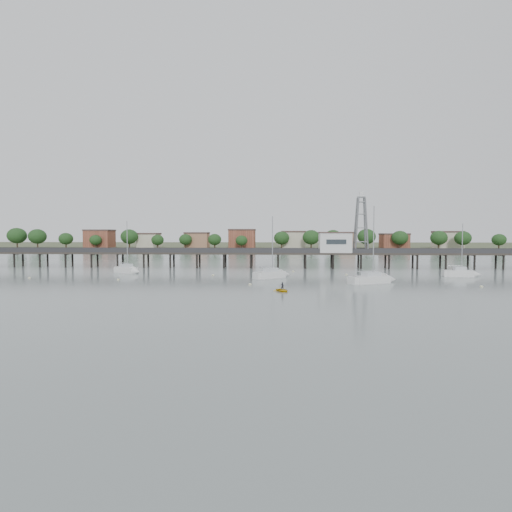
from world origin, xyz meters
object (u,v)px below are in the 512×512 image
(lattice_tower, at_px, (361,225))
(sailboat_b, at_px, (130,270))
(sailboat_e, at_px, (465,273))
(sailboat_d, at_px, (378,279))
(white_tender, at_px, (128,270))
(yellow_dinghy, at_px, (282,291))
(pier, at_px, (238,253))
(sailboat_c, at_px, (276,274))

(lattice_tower, height_order, sailboat_b, lattice_tower)
(sailboat_e, height_order, sailboat_d, sailboat_d)
(sailboat_b, distance_m, white_tender, 2.54)
(sailboat_d, bearing_deg, sailboat_b, 137.11)
(yellow_dinghy, bearing_deg, sailboat_e, 3.53)
(yellow_dinghy, bearing_deg, white_tender, 108.80)
(lattice_tower, relative_size, white_tender, 3.64)
(pier, xyz_separation_m, sailboat_b, (-22.77, -16.70, -3.15))
(sailboat_e, relative_size, yellow_dinghy, 3.91)
(sailboat_e, distance_m, white_tender, 73.23)
(sailboat_e, bearing_deg, yellow_dinghy, -142.48)
(sailboat_b, xyz_separation_m, sailboat_d, (51.33, -15.98, -0.01))
(sailboat_b, xyz_separation_m, white_tender, (-1.19, 2.23, -0.17))
(sailboat_b, bearing_deg, yellow_dinghy, -5.80)
(sailboat_b, bearing_deg, sailboat_c, 20.59)
(lattice_tower, bearing_deg, sailboat_e, -49.08)
(lattice_tower, relative_size, sailboat_e, 1.36)
(white_tender, bearing_deg, pier, 12.94)
(sailboat_b, relative_size, sailboat_c, 0.95)
(lattice_tower, bearing_deg, sailboat_c, -131.01)
(sailboat_b, height_order, yellow_dinghy, sailboat_b)
(pier, relative_size, yellow_dinghy, 51.28)
(sailboat_d, distance_m, white_tender, 55.59)
(pier, distance_m, sailboat_e, 53.15)
(pier, bearing_deg, yellow_dinghy, -75.92)
(pier, bearing_deg, lattice_tower, 0.00)
(pier, height_order, sailboat_e, sailboat_e)
(white_tender, bearing_deg, sailboat_d, -37.32)
(pier, relative_size, sailboat_c, 11.53)
(lattice_tower, distance_m, sailboat_e, 28.75)
(sailboat_e, xyz_separation_m, yellow_dinghy, (-37.68, -25.05, -0.65))
(lattice_tower, distance_m, white_tender, 58.29)
(sailboat_d, height_order, yellow_dinghy, sailboat_d)
(pier, xyz_separation_m, lattice_tower, (31.50, 0.00, 7.31))
(lattice_tower, bearing_deg, yellow_dinghy, -113.97)
(lattice_tower, xyz_separation_m, white_tender, (-55.46, -14.47, -10.63))
(white_tender, bearing_deg, sailboat_e, -22.71)
(pier, xyz_separation_m, sailboat_e, (49.04, -20.24, -3.14))
(pier, distance_m, white_tender, 28.18)
(sailboat_e, bearing_deg, pier, 161.48)
(pier, distance_m, yellow_dinghy, 46.85)
(pier, bearing_deg, sailboat_c, -67.73)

